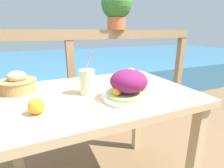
{
  "coord_description": "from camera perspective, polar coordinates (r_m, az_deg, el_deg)",
  "views": [
    {
      "loc": [
        -0.31,
        -0.92,
        1.1
      ],
      "look_at": [
        0.07,
        -0.07,
        0.81
      ],
      "focal_mm": 28.0,
      "sensor_mm": 36.0,
      "label": 1
    }
  ],
  "objects": [
    {
      "name": "potted_plant",
      "position": [
        1.84,
        1.49,
        24.16
      ],
      "size": [
        0.3,
        0.3,
        0.39
      ],
      "color": "#B75B38",
      "rests_on": "railing_fence"
    },
    {
      "name": "sea_backdrop",
      "position": [
        4.25,
        -19.41,
        4.48
      ],
      "size": [
        12.0,
        4.0,
        0.49
      ],
      "color": "teal",
      "rests_on": "ground_plane"
    },
    {
      "name": "knife",
      "position": [
        1.02,
        15.65,
        -3.34
      ],
      "size": [
        0.04,
        0.18,
        0.0
      ],
      "color": "silver",
      "rests_on": "patio_table"
    },
    {
      "name": "orange_near_glass",
      "position": [
        1.34,
        6.26,
        3.59
      ],
      "size": [
        0.08,
        0.08,
        0.08
      ],
      "color": "orange",
      "rests_on": "patio_table"
    },
    {
      "name": "orange_near_basket",
      "position": [
        0.82,
        -23.47,
        -6.67
      ],
      "size": [
        0.07,
        0.07,
        0.07
      ],
      "color": "orange",
      "rests_on": "patio_table"
    },
    {
      "name": "drink_glass",
      "position": [
        1.0,
        -8.2,
        0.77
      ],
      "size": [
        0.09,
        0.09,
        0.24
      ],
      "color": "beige",
      "rests_on": "patio_table"
    },
    {
      "name": "salad_plate",
      "position": [
        0.91,
        5.41,
        -0.8
      ],
      "size": [
        0.28,
        0.28,
        0.16
      ],
      "color": "white",
      "rests_on": "patio_table"
    },
    {
      "name": "railing_fence",
      "position": [
        1.7,
        -13.43,
        7.38
      ],
      "size": [
        2.8,
        0.08,
        1.11
      ],
      "color": "#937551",
      "rests_on": "ground_plane"
    },
    {
      "name": "bread_basket",
      "position": [
        1.16,
        -28.36,
        0.12
      ],
      "size": [
        0.2,
        0.2,
        0.13
      ],
      "color": "#AD7F47",
      "rests_on": "patio_table"
    },
    {
      "name": "patio_table",
      "position": [
        1.07,
        -5.14,
        -8.05
      ],
      "size": [
        1.13,
        0.76,
        0.75
      ],
      "color": "tan",
      "rests_on": "ground_plane"
    }
  ]
}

